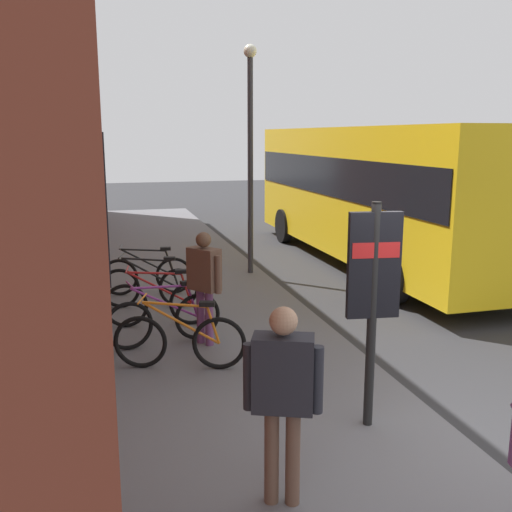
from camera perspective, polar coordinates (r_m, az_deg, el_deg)
The scene contains 13 objects.
ground at distance 11.90m, azimuth 7.83°, elevation -3.79°, with size 60.00×60.00×0.00m, color #2D2D30.
sidewalk_pavement at distance 13.04m, azimuth -6.88°, elevation -2.11°, with size 24.00×3.50×0.12m, color slate.
station_facade at distance 13.55m, azimuth -16.80°, elevation 14.13°, with size 22.00×0.65×7.69m.
bicycle_beside_lamp at distance 7.81m, azimuth -7.45°, elevation -8.23°, with size 0.67×1.71×0.97m.
bicycle_end_of_row at distance 8.72m, azimuth -8.96°, elevation -6.13°, with size 0.51×1.75×0.97m.
bicycle_under_window at distance 9.56m, azimuth -9.48°, elevation -4.55°, with size 0.48×1.76×0.97m.
bicycle_far_end at distance 10.60m, azimuth -10.37°, elevation -2.96°, with size 0.59×1.73×0.97m.
bicycle_leaning_wall at distance 11.47m, azimuth -10.62°, elevation -1.84°, with size 0.48×1.76×0.97m.
transit_info_sign at distance 6.06m, azimuth 11.45°, elevation -2.31°, with size 0.15×0.56×2.40m.
city_bus at distance 14.67m, azimuth 11.42°, elevation 6.65°, with size 10.51×2.68×3.35m.
pedestrian_near_bus at distance 8.50m, azimuth -5.11°, elevation -2.02°, with size 0.53×0.48×1.69m.
pedestrian_by_facade at distance 4.83m, azimuth 2.65°, elevation -12.66°, with size 0.41×0.61×1.72m.
street_lamp at distance 12.81m, azimuth -0.56°, elevation 11.26°, with size 0.28×0.28×4.92m.
Camera 1 is at (-4.54, 3.53, 3.17)m, focal length 40.77 mm.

